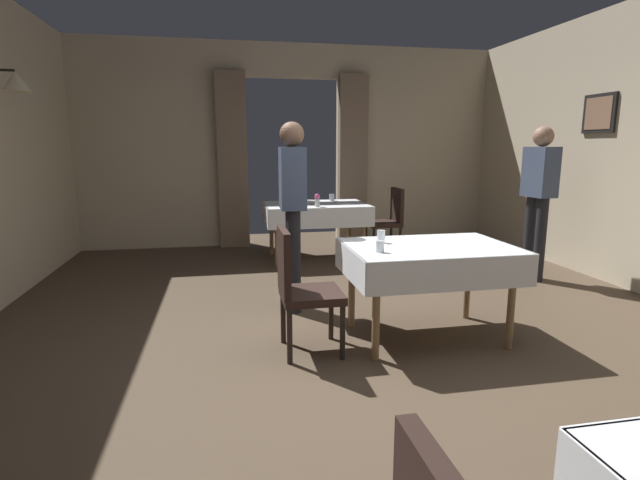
# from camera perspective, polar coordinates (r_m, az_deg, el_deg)

# --- Properties ---
(ground) EXTENTS (10.08, 10.08, 0.00)m
(ground) POSITION_cam_1_polar(r_m,az_deg,el_deg) (3.78, 6.05, -12.58)
(ground) COLOR #4C3D2D
(wall_back) EXTENTS (6.40, 0.27, 3.00)m
(wall_back) POSITION_cam_1_polar(r_m,az_deg,el_deg) (7.56, -3.22, 11.07)
(wall_back) COLOR beige
(wall_back) RESTS_ON ground
(dining_table_mid) EXTENTS (1.29, 0.91, 0.75)m
(dining_table_mid) POSITION_cam_1_polar(r_m,az_deg,el_deg) (3.88, 12.66, -1.98)
(dining_table_mid) COLOR olive
(dining_table_mid) RESTS_ON ground
(dining_table_far) EXTENTS (1.37, 0.95, 0.75)m
(dining_table_far) POSITION_cam_1_polar(r_m,az_deg,el_deg) (6.49, -0.51, 3.48)
(dining_table_far) COLOR olive
(dining_table_far) RESTS_ON ground
(chair_mid_left) EXTENTS (0.44, 0.44, 0.93)m
(chair_mid_left) POSITION_cam_1_polar(r_m,az_deg,el_deg) (3.54, -2.33, -5.31)
(chair_mid_left) COLOR black
(chair_mid_left) RESTS_ON ground
(chair_far_right) EXTENTS (0.44, 0.44, 0.93)m
(chair_far_right) POSITION_cam_1_polar(r_m,az_deg,el_deg) (6.89, 8.09, 2.62)
(chair_far_right) COLOR black
(chair_far_right) RESTS_ON ground
(glass_mid_a) EXTENTS (0.06, 0.06, 0.09)m
(glass_mid_a) POSITION_cam_1_polar(r_m,az_deg,el_deg) (3.54, 7.07, -0.76)
(glass_mid_a) COLOR silver
(glass_mid_a) RESTS_ON dining_table_mid
(glass_mid_b) EXTENTS (0.06, 0.06, 0.10)m
(glass_mid_b) POSITION_cam_1_polar(r_m,az_deg,el_deg) (3.89, 7.19, 0.41)
(glass_mid_b) COLOR silver
(glass_mid_b) RESTS_ON dining_table_mid
(flower_vase_far) EXTENTS (0.07, 0.07, 0.17)m
(flower_vase_far) POSITION_cam_1_polar(r_m,az_deg,el_deg) (6.15, -0.33, 4.76)
(flower_vase_far) COLOR silver
(flower_vase_far) RESTS_ON dining_table_far
(plate_far_b) EXTENTS (0.19, 0.19, 0.01)m
(plate_far_b) POSITION_cam_1_polar(r_m,az_deg,el_deg) (6.51, 2.81, 4.36)
(plate_far_b) COLOR white
(plate_far_b) RESTS_ON dining_table_far
(plate_far_c) EXTENTS (0.23, 0.23, 0.01)m
(plate_far_c) POSITION_cam_1_polar(r_m,az_deg,el_deg) (6.76, -1.39, 4.62)
(plate_far_c) COLOR white
(plate_far_c) RESTS_ON dining_table_far
(glass_far_d) EXTENTS (0.07, 0.07, 0.09)m
(glass_far_d) POSITION_cam_1_polar(r_m,az_deg,el_deg) (6.83, 1.40, 5.03)
(glass_far_d) COLOR silver
(glass_far_d) RESTS_ON dining_table_far
(person_waiter_by_doorway) EXTENTS (0.23, 0.37, 1.72)m
(person_waiter_by_doorway) POSITION_cam_1_polar(r_m,az_deg,el_deg) (4.39, -3.25, 4.64)
(person_waiter_by_doorway) COLOR black
(person_waiter_by_doorway) RESTS_ON ground
(person_diner_standing_aside) EXTENTS (0.25, 0.38, 1.72)m
(person_diner_standing_aside) POSITION_cam_1_polar(r_m,az_deg,el_deg) (5.94, 24.35, 5.36)
(person_diner_standing_aside) COLOR black
(person_diner_standing_aside) RESTS_ON ground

